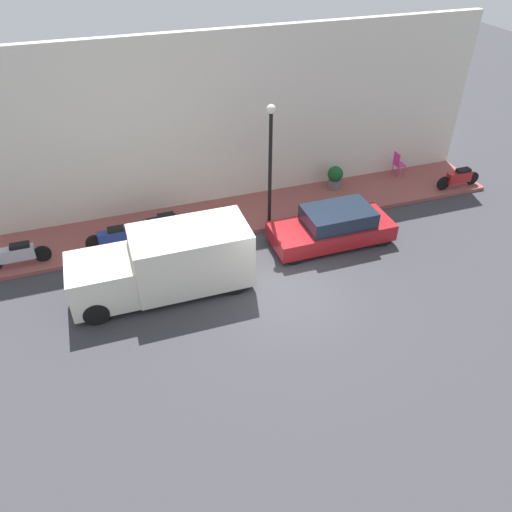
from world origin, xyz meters
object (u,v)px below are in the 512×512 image
at_px(scooter_silver, 18,254).
at_px(streetlamp, 270,154).
at_px(motorcycle_red, 459,177).
at_px(potted_plant, 335,177).
at_px(cafe_chair, 398,163).
at_px(motorcycle_blue, 113,237).
at_px(delivery_van, 165,263).
at_px(motorcycle_black, 163,224).
at_px(parked_car, 333,227).

relative_size(scooter_silver, streetlamp, 0.46).
xyz_separation_m(motorcycle_red, potted_plant, (1.50, 4.66, 0.07)).
relative_size(streetlamp, cafe_chair, 4.32).
height_order(scooter_silver, potted_plant, potted_plant).
xyz_separation_m(motorcycle_blue, potted_plant, (1.33, -8.67, 0.09)).
bearing_deg(streetlamp, potted_plant, -63.94).
height_order(delivery_van, motorcycle_blue, delivery_van).
xyz_separation_m(scooter_silver, streetlamp, (-0.25, -8.26, 2.26)).
distance_m(motorcycle_red, scooter_silver, 16.26).
distance_m(scooter_silver, motorcycle_black, 4.61).
distance_m(parked_car, cafe_chair, 5.61).
bearing_deg(streetlamp, motorcycle_red, -89.04).
bearing_deg(motorcycle_blue, streetlamp, -93.17).
bearing_deg(cafe_chair, delivery_van, 111.47).
bearing_deg(cafe_chair, motorcycle_black, 97.48).
relative_size(motorcycle_black, potted_plant, 2.10).
xyz_separation_m(motorcycle_blue, streetlamp, (-0.30, -5.34, 2.28)).
relative_size(delivery_van, cafe_chair, 5.21).
distance_m(delivery_van, motorcycle_blue, 2.91).
bearing_deg(cafe_chair, potted_plant, 92.75).
distance_m(delivery_van, streetlamp, 4.99).
xyz_separation_m(motorcycle_blue, motorcycle_red, (-0.16, -13.33, 0.02)).
height_order(parked_car, delivery_van, delivery_van).
bearing_deg(scooter_silver, motorcycle_blue, -89.02).
bearing_deg(cafe_chair, streetlamp, 105.87).
distance_m(potted_plant, cafe_chair, 2.89).
xyz_separation_m(motorcycle_blue, scooter_silver, (-0.05, 2.92, 0.02)).
height_order(delivery_van, motorcycle_red, delivery_van).
relative_size(parked_car, motorcycle_black, 2.14).
bearing_deg(motorcycle_black, potted_plant, -80.59).
bearing_deg(motorcycle_blue, parked_car, -104.79).
bearing_deg(parked_car, motorcycle_red, -74.88).
bearing_deg(scooter_silver, potted_plant, -83.19).
xyz_separation_m(parked_car, potted_plant, (3.20, -1.63, 0.02)).
xyz_separation_m(delivery_van, scooter_silver, (2.52, 4.21, -0.44)).
height_order(motorcycle_blue, streetlamp, streetlamp).
distance_m(parked_car, scooter_silver, 10.13).
bearing_deg(motorcycle_red, delivery_van, 101.30).
height_order(streetlamp, potted_plant, streetlamp).
distance_m(delivery_van, motorcycle_black, 2.81).
relative_size(delivery_van, scooter_silver, 2.65).
distance_m(scooter_silver, cafe_chair, 14.57).
relative_size(motorcycle_blue, streetlamp, 0.41).
bearing_deg(scooter_silver, cafe_chair, -83.99).
height_order(motorcycle_red, streetlamp, streetlamp).
distance_m(motorcycle_blue, streetlamp, 5.81).
bearing_deg(motorcycle_red, motorcycle_blue, 89.31).
distance_m(parked_car, streetlamp, 3.20).
distance_m(scooter_silver, streetlamp, 8.57).
bearing_deg(potted_plant, streetlamp, 116.06).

